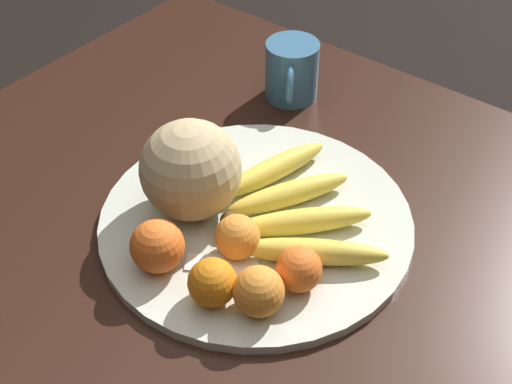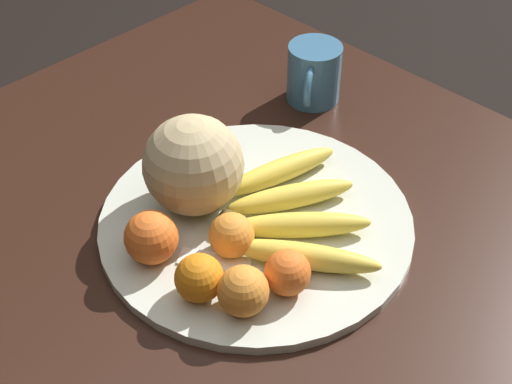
{
  "view_description": "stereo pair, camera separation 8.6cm",
  "coord_description": "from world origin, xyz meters",
  "px_view_note": "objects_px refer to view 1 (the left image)",
  "views": [
    {
      "loc": [
        -0.38,
        0.63,
        1.46
      ],
      "look_at": [
        0.07,
        0.05,
        0.8
      ],
      "focal_mm": 50.0,
      "sensor_mm": 36.0,
      "label": 1
    },
    {
      "loc": [
        -0.45,
        0.57,
        1.46
      ],
      "look_at": [
        0.07,
        0.05,
        0.8
      ],
      "focal_mm": 50.0,
      "sensor_mm": 36.0,
      "label": 2
    }
  ],
  "objects_px": {
    "orange_back_right": "(157,246)",
    "kitchen_table": "(312,276)",
    "orange_front_right": "(212,282)",
    "ceramic_mug": "(292,71)",
    "orange_back_left": "(259,291)",
    "melon": "(191,170)",
    "banana_bunch": "(292,208)",
    "orange_front_left": "(237,237)",
    "fruit_bowl": "(256,221)",
    "orange_mid_center": "(299,269)",
    "produce_tag": "(222,264)"
  },
  "relations": [
    {
      "from": "orange_back_left",
      "to": "orange_mid_center",
      "type": "bearing_deg",
      "value": -105.26
    },
    {
      "from": "kitchen_table",
      "to": "orange_back_left",
      "type": "xyz_separation_m",
      "value": [
        -0.03,
        0.18,
        0.15
      ]
    },
    {
      "from": "orange_back_left",
      "to": "ceramic_mug",
      "type": "bearing_deg",
      "value": -58.86
    },
    {
      "from": "kitchen_table",
      "to": "melon",
      "type": "bearing_deg",
      "value": 28.21
    },
    {
      "from": "banana_bunch",
      "to": "orange_front_left",
      "type": "bearing_deg",
      "value": -154.45
    },
    {
      "from": "orange_back_right",
      "to": "orange_front_right",
      "type": "bearing_deg",
      "value": 179.72
    },
    {
      "from": "fruit_bowl",
      "to": "orange_mid_center",
      "type": "height_order",
      "value": "orange_mid_center"
    },
    {
      "from": "banana_bunch",
      "to": "orange_front_right",
      "type": "bearing_deg",
      "value": -141.83
    },
    {
      "from": "kitchen_table",
      "to": "orange_mid_center",
      "type": "height_order",
      "value": "orange_mid_center"
    },
    {
      "from": "orange_back_right",
      "to": "kitchen_table",
      "type": "bearing_deg",
      "value": -121.18
    },
    {
      "from": "kitchen_table",
      "to": "orange_back_right",
      "type": "relative_size",
      "value": 17.96
    },
    {
      "from": "produce_tag",
      "to": "ceramic_mug",
      "type": "distance_m",
      "value": 0.44
    },
    {
      "from": "orange_back_left",
      "to": "fruit_bowl",
      "type": "bearing_deg",
      "value": -50.95
    },
    {
      "from": "kitchen_table",
      "to": "orange_mid_center",
      "type": "bearing_deg",
      "value": 113.21
    },
    {
      "from": "melon",
      "to": "orange_front_left",
      "type": "xyz_separation_m",
      "value": [
        -0.11,
        0.03,
        -0.04
      ]
    },
    {
      "from": "melon",
      "to": "fruit_bowl",
      "type": "bearing_deg",
      "value": -155.21
    },
    {
      "from": "ceramic_mug",
      "to": "kitchen_table",
      "type": "bearing_deg",
      "value": 131.86
    },
    {
      "from": "kitchen_table",
      "to": "ceramic_mug",
      "type": "relative_size",
      "value": 10.66
    },
    {
      "from": "fruit_bowl",
      "to": "orange_mid_center",
      "type": "xyz_separation_m",
      "value": [
        -0.12,
        0.07,
        0.04
      ]
    },
    {
      "from": "orange_mid_center",
      "to": "orange_back_right",
      "type": "distance_m",
      "value": 0.19
    },
    {
      "from": "fruit_bowl",
      "to": "melon",
      "type": "xyz_separation_m",
      "value": [
        0.09,
        0.04,
        0.08
      ]
    },
    {
      "from": "fruit_bowl",
      "to": "ceramic_mug",
      "type": "distance_m",
      "value": 0.34
    },
    {
      "from": "orange_front_left",
      "to": "melon",
      "type": "bearing_deg",
      "value": -15.99
    },
    {
      "from": "orange_back_right",
      "to": "orange_back_left",
      "type": "bearing_deg",
      "value": -171.34
    },
    {
      "from": "kitchen_table",
      "to": "melon",
      "type": "xyz_separation_m",
      "value": [
        0.16,
        0.09,
        0.19
      ]
    },
    {
      "from": "produce_tag",
      "to": "ceramic_mug",
      "type": "bearing_deg",
      "value": -99.06
    },
    {
      "from": "ceramic_mug",
      "to": "orange_front_left",
      "type": "bearing_deg",
      "value": 115.64
    },
    {
      "from": "banana_bunch",
      "to": "orange_front_right",
      "type": "height_order",
      "value": "orange_front_right"
    },
    {
      "from": "kitchen_table",
      "to": "orange_back_left",
      "type": "relative_size",
      "value": 20.03
    },
    {
      "from": "fruit_bowl",
      "to": "orange_back_right",
      "type": "xyz_separation_m",
      "value": [
        0.05,
        0.15,
        0.04
      ]
    },
    {
      "from": "melon",
      "to": "produce_tag",
      "type": "distance_m",
      "value": 0.14
    },
    {
      "from": "orange_mid_center",
      "to": "ceramic_mug",
      "type": "bearing_deg",
      "value": -53.0
    },
    {
      "from": "banana_bunch",
      "to": "orange_front_left",
      "type": "relative_size",
      "value": 4.52
    },
    {
      "from": "orange_back_right",
      "to": "ceramic_mug",
      "type": "xyz_separation_m",
      "value": [
        0.11,
        -0.45,
        0.0
      ]
    },
    {
      "from": "orange_back_right",
      "to": "fruit_bowl",
      "type": "bearing_deg",
      "value": -106.87
    },
    {
      "from": "fruit_bowl",
      "to": "orange_front_right",
      "type": "distance_m",
      "value": 0.17
    },
    {
      "from": "melon",
      "to": "ceramic_mug",
      "type": "xyz_separation_m",
      "value": [
        0.07,
        -0.34,
        -0.04
      ]
    },
    {
      "from": "orange_front_left",
      "to": "fruit_bowl",
      "type": "bearing_deg",
      "value": -71.89
    },
    {
      "from": "banana_bunch",
      "to": "orange_back_right",
      "type": "xyz_separation_m",
      "value": [
        0.09,
        0.18,
        0.02
      ]
    },
    {
      "from": "fruit_bowl",
      "to": "banana_bunch",
      "type": "bearing_deg",
      "value": -142.49
    },
    {
      "from": "orange_front_left",
      "to": "orange_back_left",
      "type": "relative_size",
      "value": 0.95
    },
    {
      "from": "orange_mid_center",
      "to": "orange_back_left",
      "type": "xyz_separation_m",
      "value": [
        0.02,
        0.06,
        0.0
      ]
    },
    {
      "from": "orange_front_left",
      "to": "produce_tag",
      "type": "relative_size",
      "value": 0.63
    },
    {
      "from": "banana_bunch",
      "to": "orange_back_right",
      "type": "relative_size",
      "value": 3.84
    },
    {
      "from": "kitchen_table",
      "to": "ceramic_mug",
      "type": "height_order",
      "value": "ceramic_mug"
    },
    {
      "from": "orange_front_right",
      "to": "produce_tag",
      "type": "relative_size",
      "value": 0.64
    },
    {
      "from": "kitchen_table",
      "to": "ceramic_mug",
      "type": "distance_m",
      "value": 0.38
    },
    {
      "from": "fruit_bowl",
      "to": "orange_back_right",
      "type": "height_order",
      "value": "orange_back_right"
    },
    {
      "from": "orange_mid_center",
      "to": "ceramic_mug",
      "type": "xyz_separation_m",
      "value": [
        0.28,
        -0.37,
        0.01
      ]
    },
    {
      "from": "kitchen_table",
      "to": "orange_back_left",
      "type": "bearing_deg",
      "value": 100.05
    }
  ]
}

